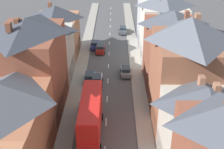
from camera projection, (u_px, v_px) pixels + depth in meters
pavement_left at (79, 75)px, 55.10m from camera, size 2.20×104.00×0.14m
pavement_right at (137, 75)px, 55.03m from camera, size 2.20×104.00×0.14m
centre_line_dashes at (108, 81)px, 53.31m from camera, size 0.14×97.80×0.01m
terrace_row_left at (17, 105)px, 35.94m from camera, size 8.00×66.04×13.93m
terrace_row_right at (187, 85)px, 38.82m from camera, size 8.00×70.74×14.73m
double_decker_bus_lead at (91, 117)px, 38.70m from camera, size 2.74×10.80×5.30m
car_near_blue at (126, 71)px, 54.92m from camera, size 1.90×4.00×1.59m
car_near_silver at (89, 78)px, 52.66m from camera, size 1.90×4.15×1.59m
car_parked_left_a at (95, 45)px, 66.38m from camera, size 1.90×4.04×1.60m
car_parked_right_a at (123, 30)px, 75.12m from camera, size 1.90×4.48×1.67m
car_parked_left_b at (97, 80)px, 51.75m from camera, size 1.90×4.26×1.70m
car_mid_white at (100, 49)px, 64.19m from camera, size 1.90×4.00×1.69m
car_far_grey at (84, 110)px, 43.63m from camera, size 1.90×4.34×1.63m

